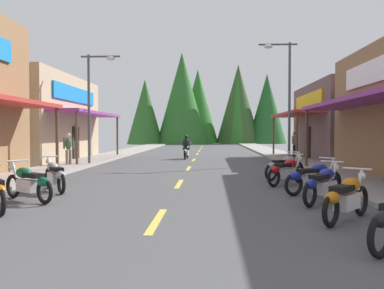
{
  "coord_description": "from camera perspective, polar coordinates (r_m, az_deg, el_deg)",
  "views": [
    {
      "loc": [
        1.09,
        -0.31,
        1.79
      ],
      "look_at": [
        0.11,
        21.03,
        1.12
      ],
      "focal_mm": 38.85,
      "sensor_mm": 36.0,
      "label": 1
    }
  ],
  "objects": [
    {
      "name": "ground",
      "position": [
        22.97,
        -0.09,
        -2.81
      ],
      "size": [
        9.9,
        75.12,
        0.1
      ],
      "primitive_type": "cube",
      "color": "#4C4C4F"
    },
    {
      "name": "sidewalk_left",
      "position": [
        24.04,
        -14.88,
        -2.4
      ],
      "size": [
        2.38,
        75.12,
        0.12
      ],
      "primitive_type": "cube",
      "color": "#9E9991",
      "rests_on": "ground"
    },
    {
      "name": "sidewalk_right",
      "position": [
        23.48,
        15.06,
        -2.5
      ],
      "size": [
        2.38,
        75.12,
        0.12
      ],
      "primitive_type": "cube",
      "color": "#9E9991",
      "rests_on": "ground"
    },
    {
      "name": "centerline_dashes",
      "position": [
        26.13,
        0.24,
        -2.12
      ],
      "size": [
        0.16,
        49.73,
        0.01
      ],
      "color": "#E0C64C",
      "rests_on": "ground"
    },
    {
      "name": "storefront_left_far",
      "position": [
        27.91,
        -22.13,
        3.34
      ],
      "size": [
        8.39,
        10.59,
        5.21
      ],
      "color": "tan",
      "rests_on": "ground"
    },
    {
      "name": "storefront_right_far",
      "position": [
        28.74,
        23.44,
        2.88
      ],
      "size": [
        9.8,
        9.69,
        4.81
      ],
      "color": "brown",
      "rests_on": "ground"
    },
    {
      "name": "streetlamp_left",
      "position": [
        22.57,
        -13.19,
        6.92
      ],
      "size": [
        2.08,
        0.3,
        5.83
      ],
      "color": "#474C51",
      "rests_on": "ground"
    },
    {
      "name": "streetlamp_right",
      "position": [
        23.33,
        12.52,
        7.85
      ],
      "size": [
        2.08,
        0.3,
        6.62
      ],
      "color": "#474C51",
      "rests_on": "ground"
    },
    {
      "name": "motorcycle_parked_right_1",
      "position": [
        8.86,
        20.44,
        -6.78
      ],
      "size": [
        1.45,
        1.71,
        1.04
      ],
      "rotation": [
        0.0,
        0.0,
        0.88
      ],
      "color": "black",
      "rests_on": "ground"
    },
    {
      "name": "motorcycle_parked_right_2",
      "position": [
        10.82,
        17.53,
        -5.2
      ],
      "size": [
        1.42,
        1.73,
        1.04
      ],
      "rotation": [
        0.0,
        0.0,
        0.89
      ],
      "color": "black",
      "rests_on": "ground"
    },
    {
      "name": "motorcycle_parked_right_3",
      "position": [
        12.37,
        16.31,
        -4.32
      ],
      "size": [
        1.9,
        1.17,
        1.04
      ],
      "rotation": [
        0.0,
        0.0,
        0.53
      ],
      "color": "black",
      "rests_on": "ground"
    },
    {
      "name": "motorcycle_parked_right_4",
      "position": [
        14.21,
        12.87,
        -3.51
      ],
      "size": [
        1.56,
        1.61,
        1.04
      ],
      "rotation": [
        0.0,
        0.0,
        0.8
      ],
      "color": "black",
      "rests_on": "ground"
    },
    {
      "name": "motorcycle_parked_right_5",
      "position": [
        15.82,
        12.57,
        -2.97
      ],
      "size": [
        1.71,
        1.45,
        1.04
      ],
      "rotation": [
        0.0,
        0.0,
        0.7
      ],
      "color": "black",
      "rests_on": "ground"
    },
    {
      "name": "motorcycle_parked_left_3",
      "position": [
        11.48,
        -21.52,
        -4.85
      ],
      "size": [
        1.8,
        1.33,
        1.04
      ],
      "rotation": [
        0.0,
        0.0,
        2.52
      ],
      "color": "black",
      "rests_on": "ground"
    },
    {
      "name": "motorcycle_parked_left_4",
      "position": [
        13.11,
        -18.33,
        -4.0
      ],
      "size": [
        1.31,
        1.81,
        1.04
      ],
      "rotation": [
        0.0,
        0.0,
        2.18
      ],
      "color": "black",
      "rests_on": "ground"
    },
    {
      "name": "rider_cruising_lead",
      "position": [
        27.03,
        -0.8,
        -0.62
      ],
      "size": [
        0.6,
        2.14,
        1.57
      ],
      "rotation": [
        0.0,
        0.0,
        1.52
      ],
      "color": "black",
      "rests_on": "ground"
    },
    {
      "name": "pedestrian_browsing",
      "position": [
        22.07,
        -16.6,
        -0.33
      ],
      "size": [
        0.44,
        0.44,
        1.73
      ],
      "rotation": [
        0.0,
        0.0,
        2.35
      ],
      "color": "#726659",
      "rests_on": "ground"
    },
    {
      "name": "pedestrian_waiting",
      "position": [
        28.55,
        13.9,
        0.21
      ],
      "size": [
        0.44,
        0.44,
        1.76
      ],
      "rotation": [
        0.0,
        0.0,
        5.48
      ],
      "color": "black",
      "rests_on": "ground"
    },
    {
      "name": "treeline_backdrop",
      "position": [
        61.46,
        2.77,
        5.46
      ],
      "size": [
        23.16,
        9.99,
        13.12
      ],
      "color": "#276023",
      "rests_on": "ground"
    }
  ]
}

